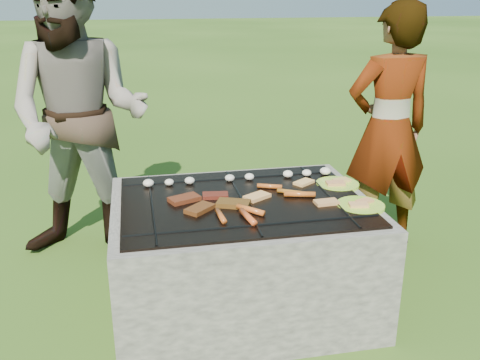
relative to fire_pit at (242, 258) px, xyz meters
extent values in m
plane|color=#2A4B12|center=(0.00, 0.00, -0.28)|extent=(60.00, 60.00, 0.00)
cube|color=gray|center=(0.00, 0.41, 0.02)|extent=(1.30, 0.18, 0.60)
cube|color=gray|center=(0.00, -0.41, 0.02)|extent=(1.30, 0.18, 0.60)
cube|color=#9C968A|center=(-0.56, 0.00, 0.02)|extent=(0.18, 0.64, 0.60)
cube|color=gray|center=(0.56, 0.00, 0.02)|extent=(0.18, 0.64, 0.60)
cube|color=black|center=(0.00, 0.00, -0.04)|extent=(0.94, 0.64, 0.48)
sphere|color=#FF5914|center=(0.00, 0.00, 0.18)|extent=(0.10, 0.10, 0.10)
cube|color=black|center=(0.00, 0.00, 0.32)|extent=(1.20, 0.90, 0.01)
cylinder|color=black|center=(-0.45, 0.00, 0.33)|extent=(0.01, 0.88, 0.01)
cylinder|color=black|center=(0.00, 0.00, 0.33)|extent=(0.01, 0.88, 0.01)
cylinder|color=black|center=(0.45, 0.00, 0.33)|extent=(0.01, 0.88, 0.01)
cylinder|color=black|center=(0.00, -0.32, 0.33)|extent=(1.18, 0.01, 0.01)
cylinder|color=black|center=(0.00, 0.32, 0.33)|extent=(1.18, 0.01, 0.01)
ellipsoid|color=beige|center=(-0.46, 0.28, 0.35)|extent=(0.06, 0.06, 0.04)
ellipsoid|color=#ECE3C8|center=(-0.34, 0.28, 0.35)|extent=(0.05, 0.05, 0.03)
ellipsoid|color=beige|center=(-0.23, 0.28, 0.35)|extent=(0.05, 0.05, 0.04)
ellipsoid|color=beige|center=(-0.01, 0.28, 0.35)|extent=(0.05, 0.05, 0.04)
ellipsoid|color=white|center=(0.10, 0.28, 0.35)|extent=(0.05, 0.05, 0.04)
ellipsoid|color=white|center=(0.32, 0.28, 0.35)|extent=(0.06, 0.06, 0.04)
ellipsoid|color=white|center=(0.43, 0.28, 0.35)|extent=(0.05, 0.05, 0.04)
ellipsoid|color=beige|center=(0.54, 0.28, 0.35)|extent=(0.06, 0.06, 0.04)
cube|color=maroon|center=(-0.29, 0.04, 0.34)|extent=(0.17, 0.14, 0.02)
cube|color=maroon|center=(-0.13, 0.06, 0.34)|extent=(0.14, 0.09, 0.02)
cube|color=brown|center=(-0.23, -0.10, 0.34)|extent=(0.16, 0.16, 0.02)
cube|color=brown|center=(-0.06, -0.07, 0.34)|extent=(0.18, 0.14, 0.02)
cylinder|color=#D15B22|center=(0.18, 0.13, 0.34)|extent=(0.13, 0.07, 0.02)
cylinder|color=#BB6A1E|center=(0.26, 0.03, 0.34)|extent=(0.12, 0.09, 0.02)
cylinder|color=orange|center=(0.30, -0.02, 0.34)|extent=(0.16, 0.07, 0.03)
cylinder|color=orange|center=(0.01, -0.17, 0.34)|extent=(0.12, 0.13, 0.03)
cylinder|color=#BC601F|center=(-0.14, -0.21, 0.34)|extent=(0.04, 0.14, 0.03)
cylinder|color=orange|center=(-0.02, -0.25, 0.34)|extent=(0.06, 0.16, 0.03)
cube|color=#D8C96E|center=(0.08, 0.01, 0.34)|extent=(0.15, 0.13, 0.02)
cube|color=tan|center=(0.40, -0.13, 0.34)|extent=(0.12, 0.07, 0.02)
cube|color=#EDBE79|center=(0.38, 0.17, 0.34)|extent=(0.13, 0.12, 0.01)
cylinder|color=#F6FF3C|center=(0.56, 0.13, 0.33)|extent=(0.30, 0.30, 0.01)
cube|color=tan|center=(0.54, 0.11, 0.34)|extent=(0.10, 0.07, 0.02)
cube|color=#F3DA7C|center=(0.59, 0.15, 0.34)|extent=(0.10, 0.08, 0.02)
cylinder|color=yellow|center=(0.56, -0.18, 0.33)|extent=(0.28, 0.28, 0.02)
cube|color=#E4BB75|center=(0.54, -0.20, 0.34)|extent=(0.10, 0.07, 0.02)
cube|color=tan|center=(0.59, -0.16, 0.34)|extent=(0.10, 0.08, 0.01)
imported|color=#9F9385|center=(1.06, 0.56, 0.50)|extent=(0.59, 0.41, 1.57)
imported|color=gray|center=(-0.83, 0.78, 0.61)|extent=(1.03, 0.90, 1.79)
camera|label=1|loc=(-0.50, -2.46, 1.33)|focal=40.00mm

